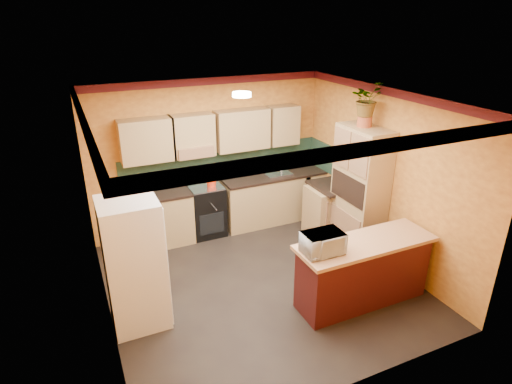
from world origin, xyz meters
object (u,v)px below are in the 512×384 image
pantry (359,192)px  breakfast_bar (362,273)px  microwave (323,243)px  stove (206,210)px  fridge (134,264)px  base_cabinets_back (239,205)px

pantry → breakfast_bar: pantry is taller
pantry → microwave: (-1.44, -1.17, 0.02)m
stove → fridge: bearing=-128.9°
stove → breakfast_bar: 3.04m
base_cabinets_back → breakfast_bar: size_ratio=2.03×
pantry → microwave: pantry is taller
base_cabinets_back → fridge: bearing=-138.6°
microwave → pantry: bearing=39.9°
fridge → microwave: bearing=-21.3°
stove → microwave: (0.62, -2.75, 0.61)m
fridge → breakfast_bar: 2.99m
fridge → microwave: size_ratio=3.41×
base_cabinets_back → pantry: bearing=-47.8°
stove → microwave: bearing=-77.3°
pantry → stove: bearing=142.4°
stove → fridge: fridge is taller
microwave → fridge: bearing=159.6°
fridge → breakfast_bar: (2.84, -0.84, -0.41)m
base_cabinets_back → breakfast_bar: (0.67, -2.75, 0.00)m
stove → breakfast_bar: stove is taller
stove → breakfast_bar: bearing=-64.8°
base_cabinets_back → breakfast_bar: 2.83m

